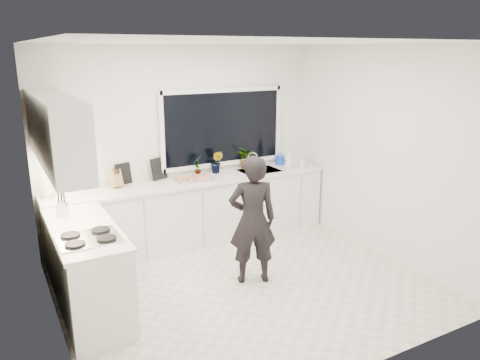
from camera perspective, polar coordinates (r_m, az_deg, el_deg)
floor at (r=5.53m, az=0.69°, el=-12.85°), size 4.00×3.50×0.02m
wall_back at (r=6.58m, az=-6.87°, el=4.30°), size 4.00×0.02×2.70m
wall_left at (r=4.44m, az=-22.49°, el=-2.33°), size 0.02×3.50×2.70m
wall_right at (r=6.25m, az=17.01°, el=3.12°), size 0.02×3.50×2.70m
ceiling at (r=4.87m, az=0.79°, el=16.59°), size 4.00×3.50×0.02m
window at (r=6.76m, az=-2.07°, el=6.42°), size 1.80×0.02×1.00m
base_cabinets_back at (r=6.55m, az=-5.58°, el=-4.00°), size 3.92×0.58×0.88m
base_cabinets_left at (r=5.13m, az=-18.10°, el=-10.46°), size 0.58×1.60×0.88m
countertop_back at (r=6.40m, az=-5.65°, el=-0.14°), size 3.94×0.62×0.04m
countertop_left at (r=4.95m, az=-18.55°, el=-5.65°), size 0.62×1.60×0.04m
upper_cabinets at (r=5.03m, az=-21.58°, el=5.64°), size 0.34×2.10×0.70m
sink at (r=6.88m, az=2.37°, el=0.78°), size 0.58×0.42×0.14m
faucet at (r=7.01m, az=1.54°, el=2.41°), size 0.03×0.03×0.22m
stovetop at (r=4.61m, az=-18.00°, el=-6.71°), size 0.56×0.48×0.03m
person at (r=5.34m, az=1.53°, el=-4.91°), size 0.64×0.52×1.51m
pizza_tray at (r=6.37m, az=-5.66°, el=0.11°), size 0.53×0.42×0.03m
pizza at (r=6.36m, az=-5.67°, el=0.26°), size 0.48×0.37×0.01m
watering_can at (r=7.22m, az=4.87°, el=2.40°), size 0.17×0.17×0.13m
paper_towel_roll at (r=6.02m, az=-22.51°, el=-0.80°), size 0.14×0.14×0.26m
knife_block at (r=6.19m, az=-14.88°, el=0.13°), size 0.15×0.14×0.22m
utensil_crock at (r=5.32m, az=-20.86°, el=-3.25°), size 0.17×0.17×0.16m
picture_frame_large at (r=6.31m, az=-14.04°, el=0.75°), size 0.22×0.08×0.28m
picture_frame_small at (r=6.44m, az=-9.87°, el=1.38°), size 0.24×0.12×0.30m
herb_plants at (r=6.81m, az=-0.64°, el=2.47°), size 1.03×0.31×0.33m
soap_bottles at (r=6.97m, az=6.40°, el=2.50°), size 0.36×0.13×0.31m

